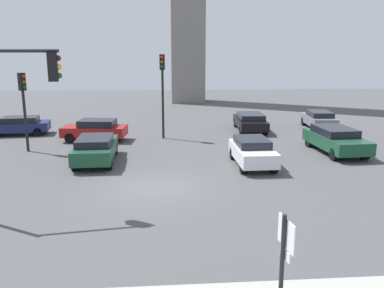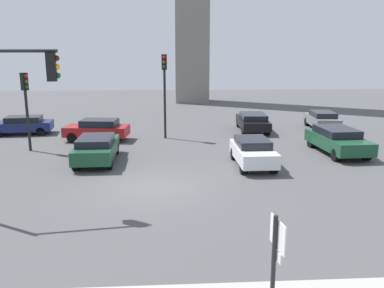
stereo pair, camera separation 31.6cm
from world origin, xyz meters
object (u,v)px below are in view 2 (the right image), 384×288
(traffic_light_2, at_px, (26,97))
(car_3, at_px, (22,125))
(car_0, at_px, (253,151))
(car_5, at_px, (97,148))
(direction_sign, at_px, (275,253))
(traffic_light_1, at_px, (164,81))
(car_6, at_px, (97,129))
(car_4, at_px, (322,119))
(car_1, at_px, (253,121))
(car_2, at_px, (338,140))

(traffic_light_2, height_order, car_3, traffic_light_2)
(car_0, height_order, car_5, car_0)
(direction_sign, bearing_deg, car_3, 114.20)
(traffic_light_1, relative_size, car_0, 1.41)
(direction_sign, height_order, traffic_light_2, traffic_light_2)
(car_5, height_order, car_6, car_6)
(car_4, distance_m, car_5, 17.65)
(car_1, relative_size, car_6, 1.11)
(car_2, height_order, car_4, car_2)
(car_5, xyz_separation_m, car_6, (-0.86, 5.39, -0.00))
(traffic_light_2, relative_size, car_1, 0.96)
(car_2, xyz_separation_m, car_3, (-20.13, 6.71, -0.09))
(car_0, xyz_separation_m, car_2, (5.43, 2.34, 0.03))
(traffic_light_1, relative_size, car_2, 1.14)
(car_6, bearing_deg, car_2, 170.18)
(traffic_light_2, relative_size, car_6, 1.07)
(traffic_light_2, bearing_deg, direction_sign, -16.74)
(car_3, xyz_separation_m, car_5, (6.58, -7.80, 0.06))
(traffic_light_1, relative_size, car_5, 1.23)
(car_1, height_order, car_5, car_5)
(car_1, height_order, car_4, car_4)
(traffic_light_1, xyz_separation_m, car_0, (4.52, -7.08, -3.11))
(car_2, relative_size, car_4, 1.16)
(car_4, xyz_separation_m, car_6, (-16.33, -3.10, 0.02))
(car_4, bearing_deg, car_3, 96.76)
(traffic_light_1, xyz_separation_m, car_6, (-4.46, -0.45, -3.11))
(direction_sign, distance_m, car_0, 12.26)
(direction_sign, xyz_separation_m, traffic_light_2, (-10.41, 16.04, 1.65))
(traffic_light_2, xyz_separation_m, car_1, (14.42, 5.24, -2.49))
(traffic_light_2, distance_m, car_1, 15.54)
(car_4, bearing_deg, car_6, 105.73)
(car_5, bearing_deg, car_4, -62.35)
(traffic_light_1, distance_m, car_1, 7.48)
(direction_sign, xyz_separation_m, car_0, (2.08, 12.05, -0.81))
(car_5, bearing_deg, direction_sign, -156.69)
(traffic_light_1, bearing_deg, car_0, 38.41)
(car_2, distance_m, car_6, 15.03)
(traffic_light_2, bearing_deg, car_3, 153.87)
(car_0, bearing_deg, car_1, 167.65)
(car_1, distance_m, car_4, 5.45)
(car_3, bearing_deg, car_2, 155.00)
(traffic_light_2, xyz_separation_m, car_3, (-2.21, 5.06, -2.52))
(traffic_light_2, relative_size, car_3, 1.04)
(car_1, height_order, car_2, car_2)
(direction_sign, relative_size, car_3, 0.52)
(car_1, relative_size, car_5, 1.05)
(car_5, bearing_deg, car_3, 39.03)
(car_0, height_order, car_6, car_6)
(car_5, distance_m, car_6, 5.46)
(car_0, bearing_deg, car_3, -122.15)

